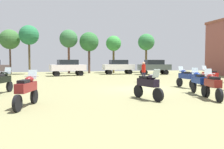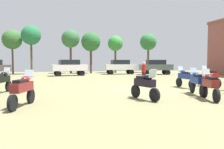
# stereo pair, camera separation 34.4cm
# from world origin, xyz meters

# --- Properties ---
(ground_plane) EXTENTS (44.00, 52.00, 0.02)m
(ground_plane) POSITION_xyz_m (0.00, 0.00, 0.01)
(ground_plane) COLOR #7B7951
(motorcycle_1) EXTENTS (0.80, 2.04, 1.46)m
(motorcycle_1) POSITION_xyz_m (-1.22, -4.06, 0.74)
(motorcycle_1) COLOR black
(motorcycle_1) RESTS_ON ground
(motorcycle_4) EXTENTS (0.80, 2.18, 1.45)m
(motorcycle_4) POSITION_xyz_m (2.13, -3.19, 0.74)
(motorcycle_4) COLOR black
(motorcycle_4) RESTS_ON ground
(motorcycle_6) EXTENTS (0.82, 2.20, 1.46)m
(motorcycle_6) POSITION_xyz_m (-8.34, -0.25, 0.74)
(motorcycle_6) COLOR black
(motorcycle_6) RESTS_ON ground
(motorcycle_8) EXTENTS (0.79, 2.04, 1.45)m
(motorcycle_8) POSITION_xyz_m (1.76, -4.79, 0.73)
(motorcycle_8) COLOR black
(motorcycle_8) RESTS_ON ground
(motorcycle_9) EXTENTS (0.62, 2.20, 1.50)m
(motorcycle_9) POSITION_xyz_m (5.22, -0.09, 0.75)
(motorcycle_9) COLOR black
(motorcycle_9) RESTS_ON ground
(motorcycle_10) EXTENTS (0.82, 2.21, 1.46)m
(motorcycle_10) POSITION_xyz_m (-6.59, -4.55, 0.74)
(motorcycle_10) COLOR black
(motorcycle_10) RESTS_ON ground
(motorcycle_12) EXTENTS (0.62, 2.13, 1.46)m
(motorcycle_12) POSITION_xyz_m (3.20, -0.23, 0.74)
(motorcycle_12) COLOR black
(motorcycle_12) RESTS_ON ground
(car_1) EXTENTS (4.47, 2.26, 2.00)m
(car_1) POSITION_xyz_m (7.71, 14.60, 1.19)
(car_1) COLOR black
(car_1) RESTS_ON ground
(car_3) EXTENTS (4.33, 1.87, 2.00)m
(car_3) POSITION_xyz_m (3.18, 16.51, 1.19)
(car_3) COLOR black
(car_3) RESTS_ON ground
(car_4) EXTENTS (4.56, 2.55, 2.00)m
(car_4) POSITION_xyz_m (-3.91, 14.66, 1.19)
(car_4) COLOR black
(car_4) RESTS_ON ground
(person_1) EXTENTS (0.47, 0.47, 1.76)m
(person_1) POSITION_xyz_m (1.95, 4.28, 1.05)
(person_1) COLOR #2B273F
(person_1) RESTS_ON ground
(tree_1) EXTENTS (2.65, 2.65, 6.22)m
(tree_1) POSITION_xyz_m (8.83, 20.11, 4.84)
(tree_1) COLOR brown
(tree_1) RESTS_ON ground
(tree_2) EXTENTS (2.87, 2.87, 6.16)m
(tree_2) POSITION_xyz_m (-0.45, 19.91, 4.69)
(tree_2) COLOR brown
(tree_2) RESTS_ON ground
(tree_3) EXTENTS (2.68, 2.68, 6.50)m
(tree_3) POSITION_xyz_m (-3.43, 20.45, 5.11)
(tree_3) COLOR brown
(tree_3) RESTS_ON ground
(tree_4) EXTENTS (2.69, 2.69, 6.77)m
(tree_4) POSITION_xyz_m (-8.89, 19.38, 5.39)
(tree_4) COLOR brown
(tree_4) RESTS_ON ground
(tree_6) EXTENTS (2.35, 2.35, 5.75)m
(tree_6) POSITION_xyz_m (3.39, 20.09, 4.52)
(tree_6) COLOR brown
(tree_6) RESTS_ON ground
(tree_7) EXTENTS (2.77, 2.77, 6.27)m
(tree_7) POSITION_xyz_m (-11.57, 20.60, 4.87)
(tree_7) COLOR #503830
(tree_7) RESTS_ON ground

